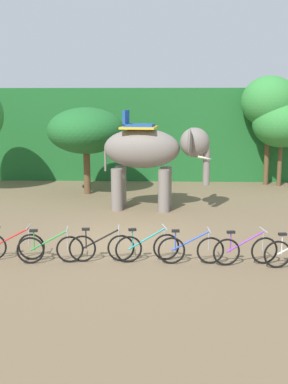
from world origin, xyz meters
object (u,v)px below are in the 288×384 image
tree_far_left (269,102)px  elephant (151,152)px  bike_purple (245,250)px  bike_teal (147,247)px  bike_black (102,247)px  tree_center_left (282,124)px  bike_blue (191,249)px  tree_right (86,131)px  bike_green (50,249)px  bike_red (12,246)px

tree_far_left → elephant: size_ratio=1.26×
elephant → bike_purple: bearing=-67.5°
elephant → bike_teal: 6.36m
bike_black → bike_teal: size_ratio=1.02×
tree_center_left → bike_blue: 12.94m
tree_right → bike_teal: (3.02, -9.10, -2.43)m
bike_teal → bike_blue: size_ratio=0.98×
elephant → bike_green: size_ratio=2.48×
tree_far_left → bike_red: 15.37m
tree_center_left → bike_purple: 12.48m
bike_purple → tree_right: bearing=120.8°
elephant → bike_red: (-3.46, -6.13, -1.82)m
bike_teal → bike_purple: (2.50, -0.16, 0.00)m
elephant → bike_black: elephant is taller
elephant → bike_green: (-2.40, -6.34, -1.82)m
bike_black → elephant: bearing=79.9°
elephant → bike_red: size_ratio=2.46×
tree_right → tree_center_left: (9.11, 2.40, 0.21)m
tree_right → bike_red: tree_right is taller
elephant → bike_teal: bearing=-89.1°
bike_red → bike_teal: size_ratio=1.02×
bike_purple → elephant: bearing=112.5°
tree_center_left → bike_teal: tree_center_left is taller
tree_right → bike_black: size_ratio=2.25×
tree_right → bike_purple: 11.05m
tree_right → bike_red: 9.46m
bike_green → bike_teal: (2.50, 0.25, 0.00)m
tree_far_left → bike_purple: size_ratio=3.14×
tree_far_left → bike_red: tree_far_left is taller
bike_teal → bike_purple: bearing=-3.7°
tree_right → tree_far_left: bearing=17.7°
bike_red → bike_purple: 6.06m
bike_teal → bike_blue: (1.12, -0.15, 0.00)m
tree_far_left → elephant: bearing=-134.4°
tree_center_left → bike_purple: size_ratio=2.47×
bike_blue → elephant: bearing=101.0°
elephant → bike_green: elephant is taller
bike_purple → tree_center_left: bearing=72.9°
bike_teal → bike_blue: 1.13m
tree_center_left → bike_black: bearing=-122.2°
tree_right → bike_blue: (4.14, -9.25, -2.43)m
tree_right → tree_center_left: tree_center_left is taller
bike_green → bike_purple: same height
bike_red → bike_black: same height
bike_red → tree_far_left: bearing=52.6°
tree_far_left → tree_center_left: size_ratio=1.27×
tree_right → elephant: 4.24m
bike_green → bike_blue: (3.61, 0.09, 0.00)m
elephant → bike_black: 6.52m
tree_center_left → tree_far_left: bearing=150.3°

